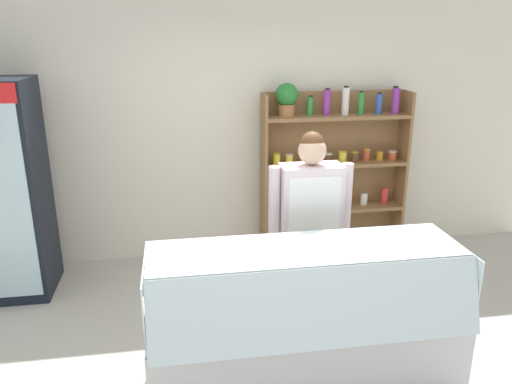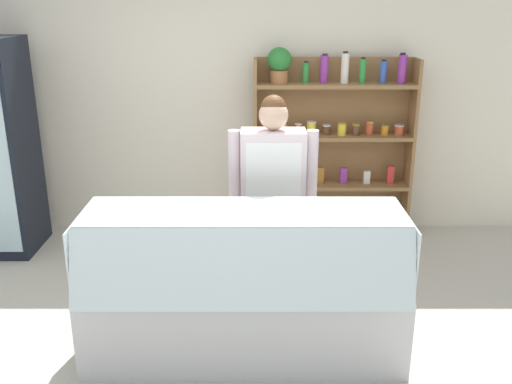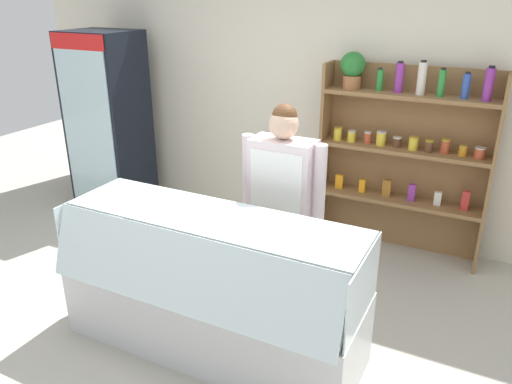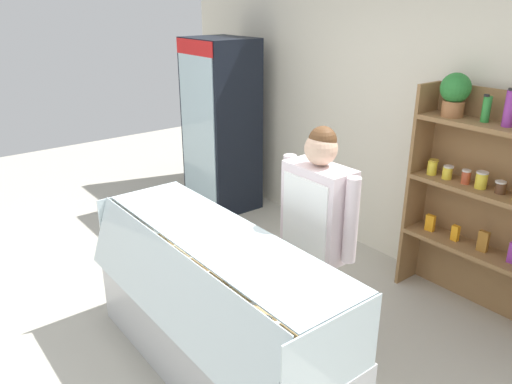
{
  "view_description": "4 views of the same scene",
  "coord_description": "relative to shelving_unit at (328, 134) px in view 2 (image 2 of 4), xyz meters",
  "views": [
    {
      "loc": [
        -0.62,
        -2.94,
        2.37
      ],
      "look_at": [
        -0.07,
        0.45,
        1.25
      ],
      "focal_mm": 35.0,
      "sensor_mm": 36.0,
      "label": 1
    },
    {
      "loc": [
        0.26,
        -3.46,
        2.31
      ],
      "look_at": [
        0.27,
        0.46,
        0.96
      ],
      "focal_mm": 40.0,
      "sensor_mm": 36.0,
      "label": 2
    },
    {
      "loc": [
        1.78,
        -2.56,
        2.39
      ],
      "look_at": [
        0.32,
        0.31,
        1.07
      ],
      "focal_mm": 35.0,
      "sensor_mm": 36.0,
      "label": 3
    },
    {
      "loc": [
        2.53,
        -1.58,
        2.39
      ],
      "look_at": [
        0.04,
        0.36,
        1.15
      ],
      "focal_mm": 35.0,
      "sensor_mm": 36.0,
      "label": 4
    }
  ],
  "objects": [
    {
      "name": "ground_plane",
      "position": [
        -0.97,
        -1.97,
        -1.04
      ],
      "size": [
        12.0,
        12.0,
        0.0
      ],
      "primitive_type": "plane",
      "color": "#B7B2A3"
    },
    {
      "name": "shelving_unit",
      "position": [
        0.0,
        0.0,
        0.0
      ],
      "size": [
        1.54,
        0.29,
        1.87
      ],
      "color": "olive",
      "rests_on": "ground"
    },
    {
      "name": "shop_clerk",
      "position": [
        -0.58,
        -1.37,
        -0.07
      ],
      "size": [
        0.67,
        0.25,
        1.64
      ],
      "color": "#383D51",
      "rests_on": "ground"
    },
    {
      "name": "back_wall",
      "position": [
        -0.97,
        0.22,
        0.31
      ],
      "size": [
        6.8,
        0.1,
        2.7
      ],
      "primitive_type": "cube",
      "color": "silver",
      "rests_on": "ground"
    },
    {
      "name": "deli_display_case",
      "position": [
        -0.79,
        -2.07,
        -0.73
      ],
      "size": [
        2.09,
        0.77,
        1.01
      ],
      "color": "silver",
      "rests_on": "ground"
    }
  ]
}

